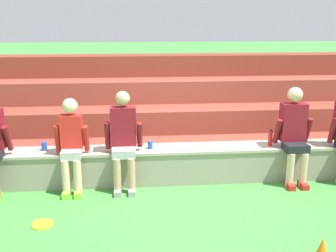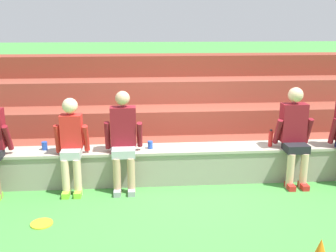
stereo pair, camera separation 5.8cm
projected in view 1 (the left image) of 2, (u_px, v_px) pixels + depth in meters
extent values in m
plane|color=#428E3D|center=(183.00, 186.00, 5.91)|extent=(80.00, 80.00, 0.00)
cube|color=gray|center=(181.00, 164.00, 6.06)|extent=(7.07, 0.46, 0.54)
cube|color=#ABA28E|center=(181.00, 149.00, 5.99)|extent=(7.11, 0.50, 0.04)
cube|color=brown|center=(176.00, 153.00, 6.72)|extent=(10.93, 0.69, 0.43)
cube|color=brown|center=(172.00, 130.00, 7.32)|extent=(10.93, 0.69, 0.86)
cube|color=brown|center=(169.00, 111.00, 7.92)|extent=(10.93, 0.69, 1.29)
cube|color=brown|center=(166.00, 94.00, 8.52)|extent=(10.93, 0.69, 1.72)
cylinder|color=maroon|center=(8.00, 138.00, 5.54)|extent=(0.08, 0.25, 0.41)
cylinder|color=beige|center=(66.00, 178.00, 5.52)|extent=(0.11, 0.11, 0.54)
cylinder|color=beige|center=(78.00, 178.00, 5.53)|extent=(0.11, 0.11, 0.54)
cube|color=#8CD833|center=(66.00, 194.00, 5.54)|extent=(0.10, 0.22, 0.08)
cube|color=#8CD833|center=(78.00, 194.00, 5.55)|extent=(0.10, 0.22, 0.08)
cube|color=#B2B2B7|center=(72.00, 154.00, 5.55)|extent=(0.27, 0.29, 0.12)
cube|color=red|center=(72.00, 131.00, 5.60)|extent=(0.30, 0.20, 0.48)
sphere|color=beige|center=(70.00, 106.00, 5.50)|extent=(0.22, 0.22, 0.22)
cylinder|color=red|center=(58.00, 139.00, 5.59)|extent=(0.08, 0.15, 0.43)
cylinder|color=red|center=(86.00, 138.00, 5.63)|extent=(0.08, 0.21, 0.42)
cylinder|color=tan|center=(117.00, 176.00, 5.58)|extent=(0.11, 0.11, 0.54)
cylinder|color=tan|center=(132.00, 176.00, 5.60)|extent=(0.11, 0.11, 0.54)
cube|color=#99999E|center=(118.00, 192.00, 5.60)|extent=(0.10, 0.22, 0.08)
cube|color=#99999E|center=(132.00, 192.00, 5.62)|extent=(0.10, 0.22, 0.08)
cube|color=#B2B2B7|center=(124.00, 152.00, 5.61)|extent=(0.33, 0.29, 0.12)
cube|color=maroon|center=(123.00, 126.00, 5.69)|extent=(0.37, 0.20, 0.57)
sphere|color=tan|center=(123.00, 98.00, 5.58)|extent=(0.21, 0.21, 0.21)
cylinder|color=maroon|center=(108.00, 135.00, 5.68)|extent=(0.08, 0.16, 0.43)
cylinder|color=maroon|center=(140.00, 135.00, 5.72)|extent=(0.08, 0.23, 0.42)
cylinder|color=#DBAD89|center=(290.00, 171.00, 5.79)|extent=(0.11, 0.11, 0.54)
cylinder|color=#DBAD89|center=(303.00, 170.00, 5.81)|extent=(0.11, 0.11, 0.54)
cube|color=red|center=(290.00, 186.00, 5.81)|extent=(0.10, 0.22, 0.08)
cube|color=red|center=(303.00, 185.00, 5.83)|extent=(0.10, 0.22, 0.08)
cube|color=black|center=(295.00, 147.00, 5.83)|extent=(0.34, 0.30, 0.12)
cube|color=maroon|center=(293.00, 122.00, 5.90)|extent=(0.37, 0.20, 0.58)
sphere|color=#DBAD89|center=(295.00, 95.00, 5.79)|extent=(0.22, 0.22, 0.22)
cylinder|color=maroon|center=(277.00, 131.00, 5.90)|extent=(0.08, 0.23, 0.42)
cylinder|color=maroon|center=(308.00, 130.00, 5.94)|extent=(0.08, 0.21, 0.42)
cylinder|color=maroon|center=(332.00, 130.00, 5.94)|extent=(0.08, 0.17, 0.43)
cylinder|color=red|center=(270.00, 138.00, 6.02)|extent=(0.06, 0.06, 0.25)
cylinder|color=black|center=(271.00, 130.00, 5.99)|extent=(0.04, 0.04, 0.02)
cylinder|color=blue|center=(44.00, 146.00, 5.84)|extent=(0.08, 0.08, 0.12)
cylinder|color=blue|center=(150.00, 145.00, 5.91)|extent=(0.08, 0.08, 0.12)
cylinder|color=yellow|center=(42.00, 224.00, 4.78)|extent=(0.27, 0.27, 0.02)
cone|color=orange|center=(322.00, 252.00, 3.96)|extent=(0.20, 0.20, 0.31)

